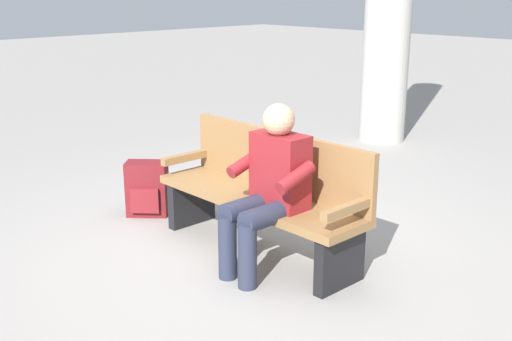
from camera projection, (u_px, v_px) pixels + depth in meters
name	position (u px, v px, depth m)	size (l,w,h in m)	color
ground_plane	(257.00, 251.00, 4.76)	(40.00, 40.00, 0.00)	gray
bench_near	(264.00, 192.00, 4.67)	(1.81, 0.52, 0.90)	olive
person_seated	(269.00, 185.00, 4.27)	(0.58, 0.58, 1.18)	maroon
backpack	(147.00, 189.00, 5.45)	(0.39, 0.38, 0.48)	maroon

